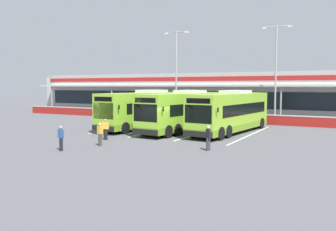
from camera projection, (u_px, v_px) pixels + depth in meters
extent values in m
plane|color=#4C4C51|center=(153.00, 138.00, 28.59)|extent=(200.00, 200.00, 0.00)
cube|color=#B7B7B2|center=(247.00, 96.00, 52.09)|extent=(70.00, 10.00, 5.50)
cube|color=#19232D|center=(237.00, 100.00, 47.72)|extent=(66.00, 0.08, 2.20)
cube|color=maroon|center=(237.00, 78.00, 47.47)|extent=(68.00, 0.08, 0.60)
cube|color=beige|center=(234.00, 86.00, 46.26)|extent=(67.00, 3.00, 0.24)
cube|color=gray|center=(248.00, 75.00, 51.85)|extent=(70.00, 10.00, 0.50)
cylinder|color=#999999|center=(52.00, 98.00, 59.93)|extent=(0.20, 0.20, 4.20)
cylinder|color=#999999|center=(112.00, 100.00, 54.11)|extent=(0.20, 0.20, 4.20)
cylinder|color=#999999|center=(186.00, 101.00, 48.29)|extent=(0.20, 0.20, 4.20)
cylinder|color=#999999|center=(281.00, 103.00, 42.47)|extent=(0.20, 0.20, 4.20)
cube|color=maroon|center=(217.00, 118.00, 41.29)|extent=(60.00, 0.36, 1.00)
cube|color=#B2B2B2|center=(217.00, 113.00, 41.25)|extent=(60.00, 0.40, 0.10)
cube|color=#8CC633|center=(146.00, 109.00, 35.52)|extent=(3.73, 12.19, 3.19)
cube|color=olive|center=(146.00, 122.00, 35.63)|extent=(3.75, 12.22, 0.56)
cube|color=black|center=(148.00, 106.00, 35.83)|extent=(3.52, 9.81, 0.96)
cube|color=black|center=(103.00, 111.00, 30.58)|extent=(2.31, 0.33, 1.40)
cube|color=black|center=(103.00, 99.00, 30.49)|extent=(2.05, 0.28, 0.40)
cube|color=silver|center=(152.00, 91.00, 36.21)|extent=(2.32, 2.99, 0.28)
cube|color=black|center=(103.00, 128.00, 30.62)|extent=(2.45, 0.40, 0.44)
cube|color=black|center=(119.00, 107.00, 30.04)|extent=(0.09, 0.13, 0.36)
cube|color=black|center=(94.00, 106.00, 31.65)|extent=(0.09, 0.13, 0.36)
cylinder|color=black|center=(180.00, 120.00, 38.78)|extent=(0.42, 1.07, 1.04)
cylinder|color=black|center=(162.00, 119.00, 40.11)|extent=(0.42, 1.07, 1.04)
cylinder|color=black|center=(135.00, 126.00, 32.32)|extent=(0.42, 1.07, 1.04)
cylinder|color=black|center=(115.00, 125.00, 33.65)|extent=(0.42, 1.07, 1.04)
cylinder|color=black|center=(125.00, 128.00, 31.17)|extent=(0.42, 1.07, 1.04)
cylinder|color=black|center=(105.00, 126.00, 32.49)|extent=(0.42, 1.07, 1.04)
cube|color=#8CC633|center=(185.00, 110.00, 33.11)|extent=(3.73, 12.19, 3.19)
cube|color=olive|center=(185.00, 125.00, 33.22)|extent=(3.75, 12.22, 0.56)
cube|color=black|center=(187.00, 108.00, 33.42)|extent=(3.52, 9.81, 0.96)
cube|color=black|center=(145.00, 113.00, 28.17)|extent=(2.31, 0.33, 1.40)
cube|color=black|center=(145.00, 100.00, 28.08)|extent=(2.05, 0.28, 0.40)
cube|color=silver|center=(190.00, 92.00, 33.80)|extent=(2.32, 2.99, 0.28)
cube|color=black|center=(145.00, 132.00, 28.21)|extent=(2.45, 0.40, 0.44)
cube|color=black|center=(163.00, 109.00, 27.63)|extent=(0.09, 0.13, 0.36)
cube|color=black|center=(134.00, 108.00, 29.24)|extent=(0.09, 0.13, 0.36)
cylinder|color=black|center=(218.00, 122.00, 36.37)|extent=(0.42, 1.07, 1.04)
cylinder|color=black|center=(197.00, 121.00, 37.70)|extent=(0.42, 1.07, 1.04)
cylinder|color=black|center=(177.00, 130.00, 29.91)|extent=(0.42, 1.07, 1.04)
cylinder|color=black|center=(154.00, 128.00, 31.24)|extent=(0.42, 1.07, 1.04)
cylinder|color=black|center=(168.00, 132.00, 28.75)|extent=(0.42, 1.07, 1.04)
cylinder|color=black|center=(144.00, 130.00, 30.08)|extent=(0.42, 1.07, 1.04)
cube|color=#8CC633|center=(231.00, 111.00, 31.91)|extent=(3.73, 12.19, 3.19)
cube|color=olive|center=(231.00, 126.00, 32.02)|extent=(3.75, 12.22, 0.56)
cube|color=black|center=(233.00, 108.00, 32.22)|extent=(3.52, 9.81, 0.96)
cube|color=black|center=(198.00, 114.00, 26.97)|extent=(2.31, 0.33, 1.40)
cube|color=black|center=(198.00, 101.00, 26.88)|extent=(2.05, 0.28, 0.40)
cube|color=silver|center=(236.00, 92.00, 32.59)|extent=(2.32, 2.99, 0.28)
cube|color=black|center=(197.00, 134.00, 27.00)|extent=(2.45, 0.40, 0.44)
cube|color=black|center=(218.00, 110.00, 26.42)|extent=(0.09, 0.13, 0.36)
cube|color=black|center=(184.00, 109.00, 28.04)|extent=(0.09, 0.13, 0.36)
cylinder|color=black|center=(261.00, 123.00, 35.17)|extent=(0.42, 1.07, 1.04)
cylinder|color=black|center=(238.00, 122.00, 36.50)|extent=(0.42, 1.07, 1.04)
cylinder|color=black|center=(228.00, 132.00, 28.71)|extent=(0.42, 1.07, 1.04)
cylinder|color=black|center=(202.00, 130.00, 30.04)|extent=(0.42, 1.07, 1.04)
cylinder|color=black|center=(220.00, 134.00, 27.55)|extent=(0.42, 1.07, 1.04)
cylinder|color=black|center=(193.00, 131.00, 28.88)|extent=(0.42, 1.07, 1.04)
cube|color=silver|center=(130.00, 127.00, 36.82)|extent=(0.14, 13.00, 0.01)
cube|color=silver|center=(166.00, 129.00, 34.85)|extent=(0.14, 13.00, 0.01)
cube|color=silver|center=(206.00, 131.00, 32.88)|extent=(0.14, 13.00, 0.01)
cube|color=silver|center=(251.00, 134.00, 30.90)|extent=(0.14, 13.00, 0.01)
cube|color=black|center=(105.00, 134.00, 27.89)|extent=(0.20, 0.22, 0.84)
cube|color=black|center=(106.00, 134.00, 27.75)|extent=(0.20, 0.22, 0.84)
cube|color=gold|center=(105.00, 125.00, 27.76)|extent=(0.40, 0.33, 0.56)
cube|color=gold|center=(103.00, 126.00, 27.79)|extent=(0.12, 0.13, 0.54)
cube|color=gold|center=(108.00, 126.00, 27.74)|extent=(0.12, 0.13, 0.54)
sphere|color=tan|center=(105.00, 120.00, 27.73)|extent=(0.22, 0.22, 0.22)
cube|color=olive|center=(102.00, 132.00, 27.86)|extent=(0.21, 0.30, 0.22)
cylinder|color=olive|center=(102.00, 129.00, 27.84)|extent=(0.02, 0.02, 0.16)
cube|color=#4C4238|center=(100.00, 140.00, 25.10)|extent=(0.16, 0.20, 0.84)
cube|color=#4C4238|center=(100.00, 140.00, 24.91)|extent=(0.16, 0.20, 0.84)
cube|color=gold|center=(100.00, 130.00, 24.95)|extent=(0.37, 0.26, 0.56)
cube|color=gold|center=(98.00, 130.00, 25.08)|extent=(0.10, 0.11, 0.54)
cube|color=gold|center=(102.00, 130.00, 24.82)|extent=(0.10, 0.11, 0.54)
sphere|color=#DBB293|center=(100.00, 124.00, 24.92)|extent=(0.22, 0.22, 0.22)
cube|color=#33333D|center=(209.00, 144.00, 23.26)|extent=(0.23, 0.23, 0.84)
cube|color=#33333D|center=(208.00, 144.00, 23.07)|extent=(0.23, 0.23, 0.84)
cube|color=black|center=(208.00, 133.00, 23.11)|extent=(0.40, 0.40, 0.56)
cube|color=black|center=(207.00, 133.00, 23.32)|extent=(0.13, 0.13, 0.54)
cube|color=black|center=(210.00, 134.00, 22.90)|extent=(0.13, 0.13, 0.54)
sphere|color=#DBB293|center=(208.00, 127.00, 23.07)|extent=(0.22, 0.22, 0.22)
cube|color=black|center=(61.00, 144.00, 23.20)|extent=(0.16, 0.20, 0.84)
cube|color=black|center=(61.00, 145.00, 23.01)|extent=(0.16, 0.20, 0.84)
cube|color=#2D5693|center=(61.00, 134.00, 23.04)|extent=(0.37, 0.26, 0.56)
cube|color=#2D5693|center=(59.00, 134.00, 23.18)|extent=(0.10, 0.11, 0.54)
cube|color=#2D5693|center=(63.00, 134.00, 22.92)|extent=(0.10, 0.11, 0.54)
sphere|color=tan|center=(61.00, 127.00, 23.01)|extent=(0.22, 0.22, 0.22)
cylinder|color=#9E9EA3|center=(176.00, 75.00, 45.04)|extent=(0.20, 0.20, 11.00)
cylinder|color=#9E9EA3|center=(176.00, 32.00, 44.60)|extent=(2.80, 0.10, 0.10)
cube|color=silver|center=(166.00, 34.00, 45.27)|extent=(0.44, 0.28, 0.20)
cube|color=silver|center=(186.00, 32.00, 43.95)|extent=(0.44, 0.28, 0.20)
cylinder|color=#9E9EA3|center=(276.00, 74.00, 40.72)|extent=(0.20, 0.20, 11.00)
cylinder|color=#9E9EA3|center=(277.00, 26.00, 40.28)|extent=(2.80, 0.10, 0.10)
cube|color=silver|center=(264.00, 28.00, 40.95)|extent=(0.44, 0.28, 0.20)
cube|color=silver|center=(290.00, 26.00, 39.63)|extent=(0.44, 0.28, 0.20)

